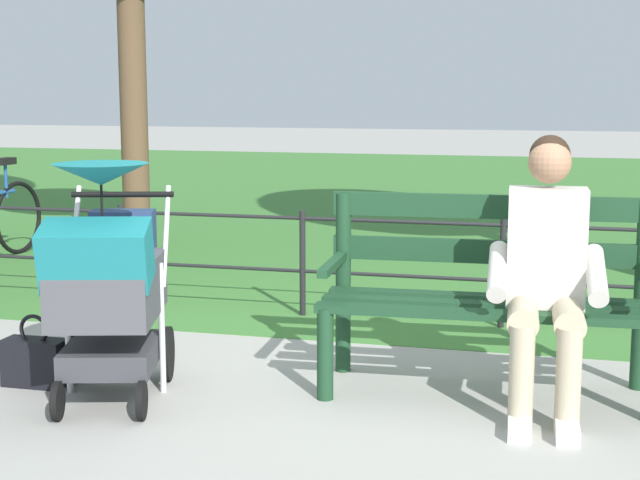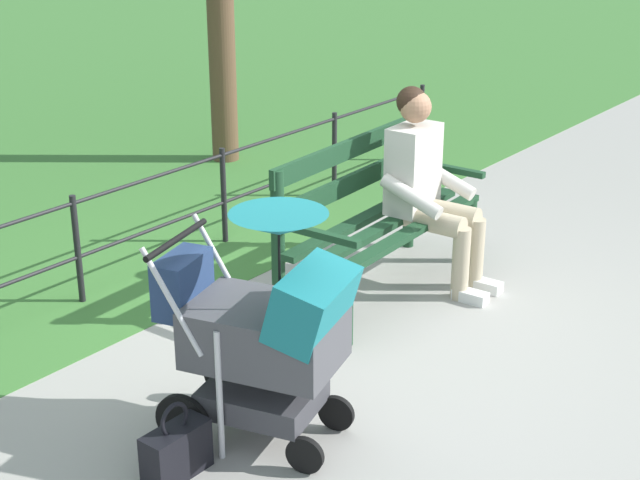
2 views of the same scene
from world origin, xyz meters
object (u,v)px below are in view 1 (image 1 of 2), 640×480
at_px(handbag, 35,361).
at_px(stroller, 108,280).
at_px(person_on_bench, 547,267).
at_px(park_bench, 487,286).

bearing_deg(handbag, stroller, 165.98).
distance_m(stroller, handbag, 0.68).
relative_size(person_on_bench, handbag, 3.45).
xyz_separation_m(park_bench, handbag, (2.20, 0.51, -0.40)).
xyz_separation_m(park_bench, stroller, (1.72, 0.63, 0.07)).
distance_m(park_bench, person_on_bench, 0.39).
height_order(stroller, handbag, stroller).
bearing_deg(handbag, park_bench, -166.94).
distance_m(person_on_bench, handbag, 2.56).
distance_m(park_bench, stroller, 1.84).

